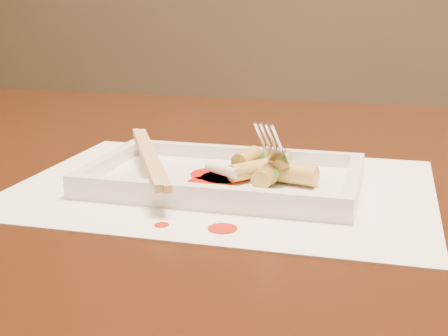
% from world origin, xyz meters
% --- Properties ---
extents(table, '(1.40, 0.90, 0.75)m').
position_xyz_m(table, '(0.00, 0.00, 0.65)').
color(table, black).
rests_on(table, ground).
extents(placemat, '(0.40, 0.30, 0.00)m').
position_xyz_m(placemat, '(0.02, -0.10, 0.75)').
color(placemat, white).
rests_on(placemat, table).
extents(sauce_splatter_a, '(0.02, 0.02, 0.00)m').
position_xyz_m(sauce_splatter_a, '(0.05, -0.21, 0.75)').
color(sauce_splatter_a, '#BD1605').
rests_on(sauce_splatter_a, placemat).
extents(sauce_splatter_b, '(0.01, 0.01, 0.00)m').
position_xyz_m(sauce_splatter_b, '(0.00, -0.22, 0.75)').
color(sauce_splatter_b, '#BD1605').
rests_on(sauce_splatter_b, placemat).
extents(plate_base, '(0.26, 0.16, 0.01)m').
position_xyz_m(plate_base, '(0.02, -0.10, 0.76)').
color(plate_base, white).
rests_on(plate_base, placemat).
extents(plate_rim_far, '(0.26, 0.01, 0.01)m').
position_xyz_m(plate_rim_far, '(0.02, -0.02, 0.77)').
color(plate_rim_far, white).
rests_on(plate_rim_far, plate_base).
extents(plate_rim_near, '(0.26, 0.01, 0.01)m').
position_xyz_m(plate_rim_near, '(0.02, -0.17, 0.77)').
color(plate_rim_near, white).
rests_on(plate_rim_near, plate_base).
extents(plate_rim_left, '(0.01, 0.14, 0.01)m').
position_xyz_m(plate_rim_left, '(-0.10, -0.10, 0.77)').
color(plate_rim_left, white).
rests_on(plate_rim_left, plate_base).
extents(plate_rim_right, '(0.01, 0.14, 0.01)m').
position_xyz_m(plate_rim_right, '(0.15, -0.10, 0.77)').
color(plate_rim_right, white).
rests_on(plate_rim_right, plate_base).
extents(veg_piece, '(0.04, 0.03, 0.01)m').
position_xyz_m(veg_piece, '(0.06, -0.06, 0.77)').
color(veg_piece, black).
rests_on(veg_piece, plate_base).
extents(scallion_white, '(0.04, 0.03, 0.01)m').
position_xyz_m(scallion_white, '(0.03, -0.11, 0.77)').
color(scallion_white, '#EAEACC').
rests_on(scallion_white, plate_base).
extents(scallion_green, '(0.03, 0.08, 0.01)m').
position_xyz_m(scallion_green, '(0.07, -0.08, 0.77)').
color(scallion_green, '#3B9F19').
rests_on(scallion_green, plate_base).
extents(chopstick_a, '(0.12, 0.21, 0.01)m').
position_xyz_m(chopstick_a, '(-0.06, -0.10, 0.78)').
color(chopstick_a, tan).
rests_on(chopstick_a, plate_rim_near).
extents(chopstick_b, '(0.12, 0.21, 0.01)m').
position_xyz_m(chopstick_b, '(-0.05, -0.10, 0.78)').
color(chopstick_b, tan).
rests_on(chopstick_b, plate_rim_near).
extents(fork, '(0.09, 0.10, 0.14)m').
position_xyz_m(fork, '(0.09, -0.08, 0.83)').
color(fork, silver).
rests_on(fork, plate_base).
extents(sauce_blob_0, '(0.05, 0.05, 0.00)m').
position_xyz_m(sauce_blob_0, '(0.02, -0.10, 0.76)').
color(sauce_blob_0, '#BD1605').
rests_on(sauce_blob_0, plate_base).
extents(sauce_blob_1, '(0.04, 0.04, 0.00)m').
position_xyz_m(sauce_blob_1, '(0.02, -0.12, 0.76)').
color(sauce_blob_1, '#BD1605').
rests_on(sauce_blob_1, plate_base).
extents(sauce_blob_2, '(0.05, 0.05, 0.00)m').
position_xyz_m(sauce_blob_2, '(0.01, -0.09, 0.76)').
color(sauce_blob_2, '#BD1605').
rests_on(sauce_blob_2, plate_base).
extents(rice_cake_0, '(0.05, 0.03, 0.02)m').
position_xyz_m(rice_cake_0, '(0.09, -0.10, 0.77)').
color(rice_cake_0, tan).
rests_on(rice_cake_0, plate_base).
extents(rice_cake_1, '(0.02, 0.05, 0.02)m').
position_xyz_m(rice_cake_1, '(0.07, -0.09, 0.77)').
color(rice_cake_1, tan).
rests_on(rice_cake_1, plate_base).
extents(rice_cake_2, '(0.02, 0.04, 0.02)m').
position_xyz_m(rice_cake_2, '(0.08, -0.09, 0.78)').
color(rice_cake_2, tan).
rests_on(rice_cake_2, plate_base).
extents(rice_cake_3, '(0.04, 0.05, 0.02)m').
position_xyz_m(rice_cake_3, '(0.05, -0.10, 0.77)').
color(rice_cake_3, tan).
rests_on(rice_cake_3, plate_base).
extents(rice_cake_4, '(0.02, 0.05, 0.02)m').
position_xyz_m(rice_cake_4, '(0.07, -0.11, 0.77)').
color(rice_cake_4, tan).
rests_on(rice_cake_4, plate_base).
extents(rice_cake_5, '(0.02, 0.04, 0.02)m').
position_xyz_m(rice_cake_5, '(0.04, -0.08, 0.78)').
color(rice_cake_5, tan).
rests_on(rice_cake_5, plate_base).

